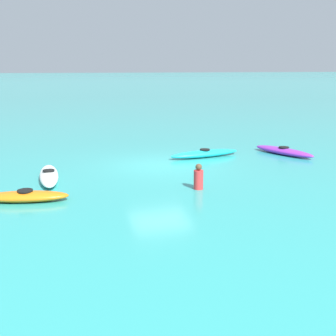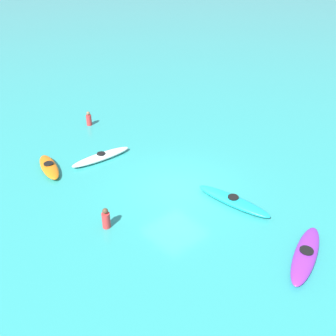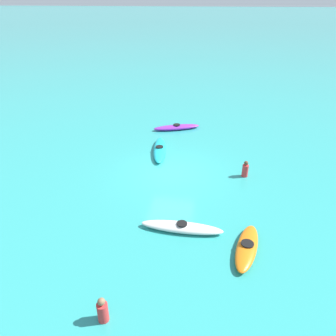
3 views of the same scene
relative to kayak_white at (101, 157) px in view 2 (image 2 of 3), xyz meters
name	(u,v)px [view 2 (image 2 of 3)]	position (x,y,z in m)	size (l,w,h in m)	color
ground_plane	(175,189)	(-4.52, -1.07, -0.16)	(600.00, 600.00, 0.00)	teal
kayak_white	(101,157)	(0.00, 0.00, 0.00)	(0.72, 3.31, 0.37)	white
kayak_orange	(49,167)	(0.77, 2.49, 0.00)	(2.72, 1.27, 0.37)	orange
kayak_purple	(306,254)	(-10.75, -1.62, 0.00)	(1.85, 3.32, 0.37)	purple
kayak_cyan	(233,201)	(-6.97, -2.16, 0.00)	(3.54, 1.22, 0.37)	#19B7C6
person_near_shore	(89,119)	(4.28, -1.78, 0.22)	(0.38, 0.38, 0.88)	red
person_by_kayaks	(106,219)	(-4.81, 2.73, 0.22)	(0.44, 0.44, 0.88)	red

